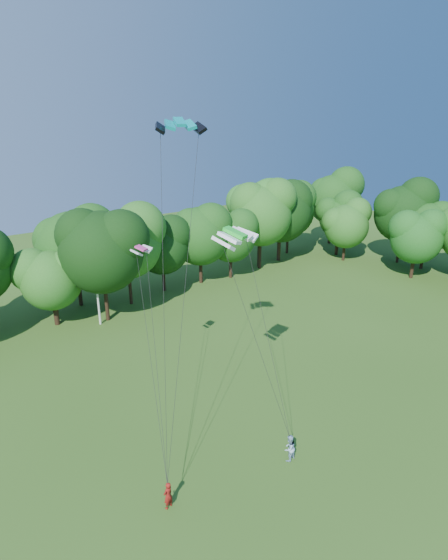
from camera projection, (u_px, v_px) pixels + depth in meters
utility_pole at (96, 284)px, 43.84m from camera, size 1.59×0.78×8.54m
kite_flyer_left at (168, 495)px, 23.30m from camera, size 0.68×0.53×1.65m
kite_flyer_right at (289, 448)px, 26.63m from camera, size 0.93×0.76×1.76m
kite_teal at (180, 122)px, 23.34m from camera, size 2.89×2.10×0.53m
kite_green at (235, 233)px, 25.22m from camera, size 3.38×2.27×0.59m
kite_pink at (141, 248)px, 29.35m from camera, size 1.76×1.34×0.32m
tree_back_center at (101, 243)px, 43.47m from camera, size 9.20×9.20×13.38m
tree_back_east at (260, 210)px, 61.06m from camera, size 9.18×9.18×13.35m
tree_flank_east at (418, 230)px, 56.87m from camera, size 7.20×7.20×10.48m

